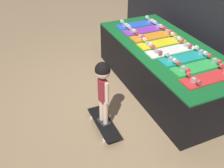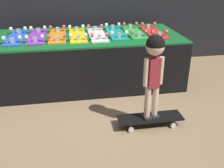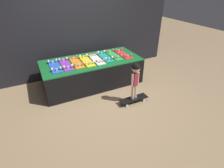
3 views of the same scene
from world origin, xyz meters
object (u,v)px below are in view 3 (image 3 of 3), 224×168
object	(u,v)px
skateboard_teal_on_rack	(105,57)
skateboard_green_on_rack	(114,55)
skateboard_blue_on_rack	(55,66)
skateboard_white_on_rack	(97,59)
skateboard_on_floor	(134,99)
skateboard_red_on_rack	(123,54)
child	(135,75)
skateboard_purple_on_rack	(66,64)
skateboard_yellow_on_rack	(87,61)
skateboard_orange_on_rack	(76,62)

from	to	relation	value
skateboard_teal_on_rack	skateboard_green_on_rack	size ratio (longest dim) A/B	1.00
skateboard_blue_on_rack	skateboard_teal_on_rack	bearing A→B (deg)	1.53
skateboard_white_on_rack	skateboard_green_on_rack	distance (m)	0.49
skateboard_blue_on_rack	skateboard_white_on_rack	size ratio (longest dim) A/B	1.00
skateboard_on_floor	skateboard_blue_on_rack	bearing A→B (deg)	139.89
skateboard_teal_on_rack	skateboard_red_on_rack	xyz separation A→B (m)	(0.48, -0.04, 0.00)
skateboard_on_floor	child	size ratio (longest dim) A/B	0.78
skateboard_white_on_rack	skateboard_red_on_rack	size ratio (longest dim) A/B	1.00
skateboard_purple_on_rack	skateboard_red_on_rack	bearing A→B (deg)	-0.34
skateboard_white_on_rack	skateboard_purple_on_rack	bearing A→B (deg)	178.47
skateboard_green_on_rack	skateboard_yellow_on_rack	bearing A→B (deg)	-176.59
skateboard_orange_on_rack	skateboard_teal_on_rack	bearing A→B (deg)	1.77
skateboard_blue_on_rack	skateboard_teal_on_rack	size ratio (longest dim) A/B	1.00
skateboard_on_floor	skateboard_purple_on_rack	bearing A→B (deg)	134.12
skateboard_orange_on_rack	skateboard_white_on_rack	size ratio (longest dim) A/B	1.00
skateboard_red_on_rack	skateboard_yellow_on_rack	bearing A→B (deg)	-179.92
skateboard_purple_on_rack	skateboard_on_floor	world-z (taller)	skateboard_purple_on_rack
skateboard_white_on_rack	child	world-z (taller)	child
skateboard_green_on_rack	skateboard_red_on_rack	xyz separation A→B (m)	(0.24, -0.04, 0.00)
skateboard_blue_on_rack	skateboard_green_on_rack	size ratio (longest dim) A/B	1.00
skateboard_yellow_on_rack	skateboard_white_on_rack	world-z (taller)	same
skateboard_orange_on_rack	skateboard_yellow_on_rack	world-z (taller)	same
skateboard_purple_on_rack	skateboard_white_on_rack	bearing A→B (deg)	-1.53
skateboard_green_on_rack	skateboard_on_floor	world-z (taller)	skateboard_green_on_rack
child	skateboard_teal_on_rack	bearing A→B (deg)	86.82
skateboard_green_on_rack	child	xyz separation A→B (m)	(-0.11, -1.16, 0.01)
skateboard_purple_on_rack	skateboard_yellow_on_rack	bearing A→B (deg)	-1.18
skateboard_yellow_on_rack	skateboard_teal_on_rack	size ratio (longest dim) A/B	1.00
skateboard_yellow_on_rack	skateboard_red_on_rack	bearing A→B (deg)	0.08
skateboard_blue_on_rack	skateboard_purple_on_rack	size ratio (longest dim) A/B	1.00
skateboard_green_on_rack	skateboard_teal_on_rack	bearing A→B (deg)	-179.05
skateboard_on_floor	skateboard_white_on_rack	bearing A→B (deg)	108.45
skateboard_purple_on_rack	skateboard_white_on_rack	xyz separation A→B (m)	(0.73, -0.02, 0.00)
skateboard_orange_on_rack	child	bearing A→B (deg)	-53.08
skateboard_green_on_rack	child	distance (m)	1.17
skateboard_blue_on_rack	skateboard_red_on_rack	size ratio (longest dim) A/B	1.00
skateboard_yellow_on_rack	skateboard_red_on_rack	size ratio (longest dim) A/B	1.00
skateboard_orange_on_rack	skateboard_green_on_rack	bearing A→B (deg)	1.57
skateboard_white_on_rack	skateboard_red_on_rack	world-z (taller)	same
skateboard_white_on_rack	skateboard_on_floor	distance (m)	1.30
skateboard_orange_on_rack	skateboard_red_on_rack	world-z (taller)	same
skateboard_purple_on_rack	skateboard_red_on_rack	distance (m)	1.45
skateboard_blue_on_rack	skateboard_green_on_rack	bearing A→B (deg)	1.43
skateboard_teal_on_rack	skateboard_red_on_rack	bearing A→B (deg)	-4.47
skateboard_yellow_on_rack	skateboard_red_on_rack	world-z (taller)	same
skateboard_teal_on_rack	skateboard_on_floor	size ratio (longest dim) A/B	1.09
skateboard_blue_on_rack	skateboard_on_floor	world-z (taller)	skateboard_blue_on_rack
skateboard_purple_on_rack	skateboard_blue_on_rack	bearing A→B (deg)	-179.27
skateboard_purple_on_rack	skateboard_on_floor	size ratio (longest dim) A/B	1.09
skateboard_white_on_rack	skateboard_on_floor	bearing A→B (deg)	-71.55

